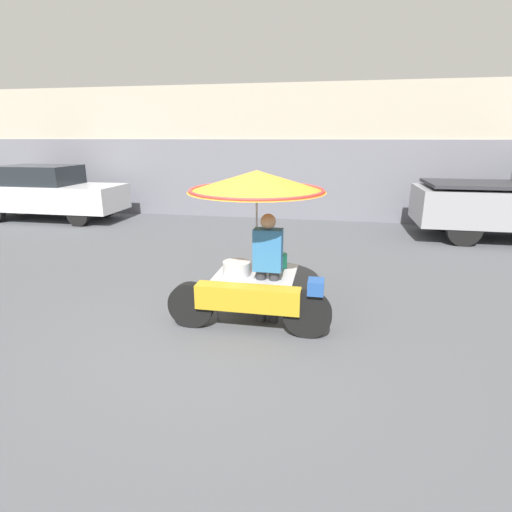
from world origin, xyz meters
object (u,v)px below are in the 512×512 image
object	(u,v)px
vendor_person	(268,263)
vendor_motorcycle_cart	(256,208)
parked_car	(47,192)
potted_plant	(21,196)

from	to	relation	value
vendor_person	vendor_motorcycle_cart	bearing A→B (deg)	136.15
vendor_motorcycle_cart	parked_car	distance (m)	9.46
vendor_motorcycle_cart	parked_car	size ratio (longest dim) A/B	0.48
vendor_motorcycle_cart	parked_car	bearing A→B (deg)	143.57
vendor_motorcycle_cart	parked_car	world-z (taller)	vendor_motorcycle_cart
parked_car	potted_plant	bearing A→B (deg)	154.79
potted_plant	vendor_motorcycle_cart	bearing A→B (deg)	-34.68
vendor_motorcycle_cart	vendor_person	distance (m)	0.77
parked_car	vendor_motorcycle_cart	bearing A→B (deg)	-36.43
vendor_person	parked_car	distance (m)	9.71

